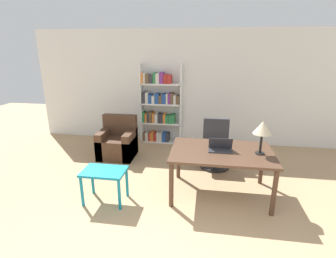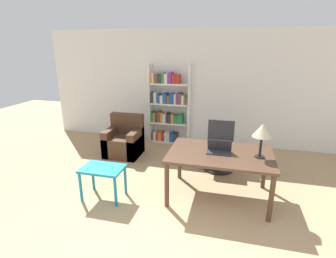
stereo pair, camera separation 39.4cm
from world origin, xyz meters
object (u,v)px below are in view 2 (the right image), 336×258
at_px(armchair, 124,142).
at_px(bookshelf, 168,108).
at_px(laptop, 219,150).
at_px(office_chair, 220,148).
at_px(desk, 220,158).
at_px(table_lamp, 262,131).
at_px(side_table_blue, 103,173).

bearing_deg(armchair, bookshelf, 54.52).
xyz_separation_m(laptop, office_chair, (-0.04, 1.07, -0.39)).
height_order(desk, table_lamp, table_lamp).
bearing_deg(table_lamp, bookshelf, 130.89).
xyz_separation_m(office_chair, armchair, (-2.08, 0.15, -0.11)).
relative_size(laptop, armchair, 0.41).
distance_m(laptop, table_lamp, 0.69).
bearing_deg(bookshelf, office_chair, -41.10).
relative_size(laptop, table_lamp, 0.71).
relative_size(desk, side_table_blue, 2.41).
xyz_separation_m(laptop, bookshelf, (-1.39, 2.25, 0.07)).
xyz_separation_m(laptop, table_lamp, (0.59, -0.03, 0.35)).
xyz_separation_m(desk, bookshelf, (-1.41, 2.25, 0.21)).
xyz_separation_m(laptop, side_table_blue, (-1.73, -0.48, -0.37)).
height_order(office_chair, armchair, office_chair).
bearing_deg(desk, bookshelf, 121.99).
bearing_deg(armchair, side_table_blue, -77.21).
bearing_deg(bookshelf, side_table_blue, -97.20).
height_order(desk, armchair, armchair).
height_order(office_chair, bookshelf, bookshelf).
bearing_deg(side_table_blue, laptop, 15.51).
bearing_deg(laptop, side_table_blue, -164.49).
relative_size(table_lamp, side_table_blue, 0.78).
bearing_deg(table_lamp, office_chair, 119.54).
height_order(office_chair, side_table_blue, office_chair).
relative_size(table_lamp, office_chair, 0.54).
bearing_deg(armchair, laptop, -30.01).
distance_m(desk, table_lamp, 0.75).
bearing_deg(table_lamp, side_table_blue, -169.00).
height_order(desk, laptop, laptop).
xyz_separation_m(office_chair, side_table_blue, (-1.69, -1.55, 0.02)).
bearing_deg(bookshelf, table_lamp, -49.11).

